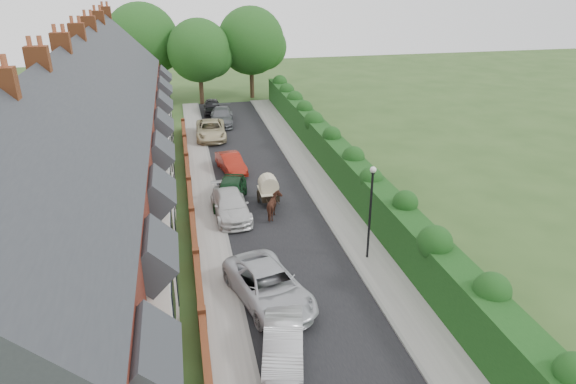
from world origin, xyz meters
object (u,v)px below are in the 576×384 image
car_black (212,107)px  horse (274,206)px  car_white (231,205)px  car_silver_a (283,343)px  car_green (231,191)px  horse_cart (268,188)px  car_silver_b (269,286)px  car_red (231,163)px  car_beige (211,130)px  car_grey (222,117)px  lamppost (371,202)px

car_black → horse: 25.91m
car_white → car_silver_a: bearing=-90.0°
car_green → car_black: 23.05m
horse → horse_cart: 1.99m
car_silver_a → car_black: 38.04m
car_silver_a → car_silver_b: car_silver_b is taller
horse → car_red: bearing=-60.9°
car_green → horse: (2.34, -2.80, -0.02)m
car_black → car_green: bearing=-87.4°
car_red → car_beige: (-0.84, 8.64, 0.09)m
car_red → horse: bearing=-88.7°
car_white → car_grey: bearing=83.5°
car_red → horse: size_ratio=2.27×
car_black → horse_cart: bearing=-81.8°
lamppost → car_white: bearing=134.1°
car_green → horse: bearing=-37.2°
car_beige → lamppost: bearing=-71.9°
lamppost → car_grey: (-5.00, 27.21, -2.53)m
car_white → car_red: (0.86, 7.60, -0.06)m
car_black → car_beige: bearing=-91.0°
car_green → horse: car_green is taller
car_white → car_beige: size_ratio=0.91×
lamppost → car_beige: (-6.39, 22.84, -2.52)m
horse_cart → car_red: bearing=104.8°
lamppost → car_silver_a: size_ratio=1.20×
car_red → horse_cart: horse_cart is taller
car_beige → car_black: 8.84m
lamppost → horse_cart: (-3.84, 7.75, -2.15)m
horse_cart → car_silver_a: bearing=-97.9°
car_silver_b → car_red: bearing=74.9°
car_black → horse: (1.80, -25.85, 0.05)m
car_green → horse_cart: size_ratio=1.66×
car_silver_b → horse: bearing=63.0°
car_silver_a → horse_cart: size_ratio=1.54×
car_silver_a → car_red: car_silver_a is taller
car_silver_a → car_red: 20.59m
car_white → horse: bearing=-20.1°
car_silver_a → car_red: size_ratio=1.04×
car_green → car_red: (0.64, 5.60, -0.11)m
car_green → car_silver_a: bearing=-75.6°
car_beige → car_black: (0.75, 8.81, -0.06)m
car_silver_a → car_silver_b: (0.12, 3.79, 0.09)m
lamppost → car_silver_a: (-5.79, -6.39, -2.59)m
car_white → car_beige: 16.24m
car_grey → horse_cart: horse_cart is taller
horse_cart → car_beige: bearing=99.6°
car_red → car_white: bearing=-106.6°
lamppost → car_grey: 27.78m
car_black → car_grey: bearing=-78.0°
lamppost → car_grey: lamppost is taller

